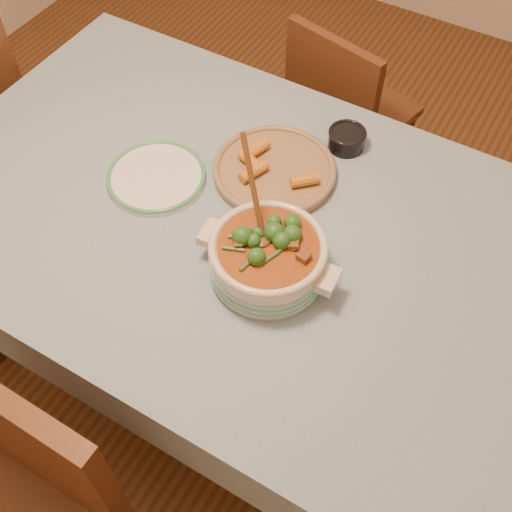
{
  "coord_description": "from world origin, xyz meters",
  "views": [
    {
      "loc": [
        0.58,
        -0.87,
        2.0
      ],
      "look_at": [
        0.15,
        -0.14,
        0.85
      ],
      "focal_mm": 45.0,
      "sensor_mm": 36.0,
      "label": 1
    }
  ],
  "objects_px": {
    "white_plate": "(156,177)",
    "fried_plate": "(274,169)",
    "stew_casserole": "(268,256)",
    "dining_table": "(234,238)",
    "chair_far": "(343,110)",
    "condiment_bowl": "(347,138)"
  },
  "relations": [
    {
      "from": "condiment_bowl",
      "to": "fried_plate",
      "type": "bearing_deg",
      "value": -121.28
    },
    {
      "from": "stew_casserole",
      "to": "condiment_bowl",
      "type": "xyz_separation_m",
      "value": [
        -0.03,
        0.48,
        -0.04
      ]
    },
    {
      "from": "stew_casserole",
      "to": "white_plate",
      "type": "distance_m",
      "value": 0.42
    },
    {
      "from": "dining_table",
      "to": "chair_far",
      "type": "distance_m",
      "value": 0.87
    },
    {
      "from": "dining_table",
      "to": "stew_casserole",
      "type": "height_order",
      "value": "stew_casserole"
    },
    {
      "from": "chair_far",
      "to": "fried_plate",
      "type": "bearing_deg",
      "value": 109.57
    },
    {
      "from": "condiment_bowl",
      "to": "fried_plate",
      "type": "relative_size",
      "value": 0.35
    },
    {
      "from": "stew_casserole",
      "to": "white_plate",
      "type": "relative_size",
      "value": 1.08
    },
    {
      "from": "fried_plate",
      "to": "chair_far",
      "type": "xyz_separation_m",
      "value": [
        -0.08,
        0.66,
        -0.33
      ]
    },
    {
      "from": "stew_casserole",
      "to": "fried_plate",
      "type": "relative_size",
      "value": 1.03
    },
    {
      "from": "white_plate",
      "to": "fried_plate",
      "type": "relative_size",
      "value": 0.95
    },
    {
      "from": "white_plate",
      "to": "condiment_bowl",
      "type": "height_order",
      "value": "condiment_bowl"
    },
    {
      "from": "fried_plate",
      "to": "stew_casserole",
      "type": "bearing_deg",
      "value": -63.51
    },
    {
      "from": "stew_casserole",
      "to": "dining_table",
      "type": "bearing_deg",
      "value": 146.39
    },
    {
      "from": "dining_table",
      "to": "condiment_bowl",
      "type": "height_order",
      "value": "condiment_bowl"
    },
    {
      "from": "white_plate",
      "to": "condiment_bowl",
      "type": "xyz_separation_m",
      "value": [
        0.37,
        0.37,
        0.02
      ]
    },
    {
      "from": "dining_table",
      "to": "condiment_bowl",
      "type": "distance_m",
      "value": 0.41
    },
    {
      "from": "stew_casserole",
      "to": "fried_plate",
      "type": "height_order",
      "value": "stew_casserole"
    },
    {
      "from": "white_plate",
      "to": "condiment_bowl",
      "type": "relative_size",
      "value": 2.68
    },
    {
      "from": "stew_casserole",
      "to": "fried_plate",
      "type": "distance_m",
      "value": 0.32
    },
    {
      "from": "white_plate",
      "to": "fried_plate",
      "type": "distance_m",
      "value": 0.31
    },
    {
      "from": "dining_table",
      "to": "white_plate",
      "type": "distance_m",
      "value": 0.26
    }
  ]
}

